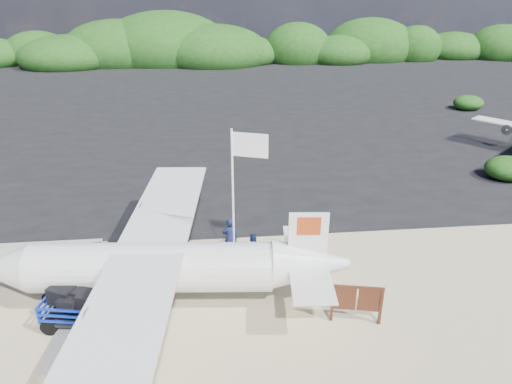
% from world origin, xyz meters
% --- Properties ---
extents(ground, '(160.00, 160.00, 0.00)m').
position_xyz_m(ground, '(0.00, 0.00, 0.00)').
color(ground, beige).
extents(asphalt_apron, '(90.00, 50.00, 0.04)m').
position_xyz_m(asphalt_apron, '(0.00, 30.00, 0.00)').
color(asphalt_apron, '#B2B2B2').
rests_on(asphalt_apron, ground).
extents(vegetation_band, '(124.00, 8.00, 4.40)m').
position_xyz_m(vegetation_band, '(0.00, 55.00, 0.00)').
color(vegetation_band, '#B2B2B2').
rests_on(vegetation_band, ground).
extents(baggage_cart, '(2.62, 1.80, 1.20)m').
position_xyz_m(baggage_cart, '(-4.01, 0.11, 0.00)').
color(baggage_cart, '#0C2EBE').
rests_on(baggage_cart, ground).
extents(flagpole, '(1.23, 0.84, 5.67)m').
position_xyz_m(flagpole, '(0.70, 1.63, 0.00)').
color(flagpole, white).
rests_on(flagpole, ground).
extents(signboard, '(1.65, 0.51, 1.36)m').
position_xyz_m(signboard, '(4.28, -0.59, 0.00)').
color(signboard, '#4E2716').
rests_on(signboard, ground).
extents(crew_a, '(0.65, 0.47, 1.67)m').
position_xyz_m(crew_a, '(0.65, 3.56, 0.84)').
color(crew_a, '#141D4D').
rests_on(crew_a, ground).
extents(crew_b, '(0.88, 0.74, 1.62)m').
position_xyz_m(crew_b, '(-1.32, 5.03, 0.81)').
color(crew_b, '#141D4D').
rests_on(crew_b, ground).
extents(crew_c, '(1.05, 0.55, 1.71)m').
position_xyz_m(crew_c, '(1.41, 2.21, 0.85)').
color(crew_c, '#141D4D').
rests_on(crew_c, ground).
extents(aircraft_large, '(15.23, 15.23, 4.20)m').
position_xyz_m(aircraft_large, '(9.47, 21.58, 0.00)').
color(aircraft_large, '#B2B2B2').
rests_on(aircraft_large, ground).
extents(aircraft_small, '(9.63, 9.63, 2.47)m').
position_xyz_m(aircraft_small, '(-9.63, 36.38, 0.00)').
color(aircraft_small, '#B2B2B2').
rests_on(aircraft_small, ground).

